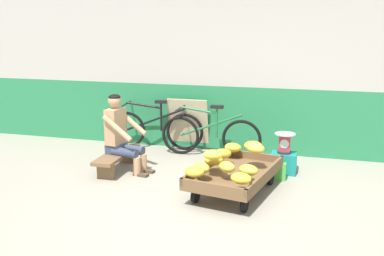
{
  "coord_description": "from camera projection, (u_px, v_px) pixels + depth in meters",
  "views": [
    {
      "loc": [
        1.3,
        -4.45,
        2.13
      ],
      "look_at": [
        -0.29,
        1.19,
        0.75
      ],
      "focal_mm": 41.71,
      "sensor_mm": 36.0,
      "label": 1
    }
  ],
  "objects": [
    {
      "name": "back_wall",
      "position": [
        238.0,
        65.0,
        7.42
      ],
      "size": [
        16.0,
        0.3,
        2.89
      ],
      "color": "#287F4C",
      "rests_on": "ground"
    },
    {
      "name": "plastic_crate",
      "position": [
        284.0,
        163.0,
        6.48
      ],
      "size": [
        0.36,
        0.28,
        0.3
      ],
      "color": "#19847F",
      "rests_on": "ground"
    },
    {
      "name": "vendor_seated",
      "position": [
        121.0,
        134.0,
        6.47
      ],
      "size": [
        0.71,
        0.54,
        1.14
      ],
      "color": "tan",
      "rests_on": "ground"
    },
    {
      "name": "bicycle_near_left",
      "position": [
        155.0,
        129.0,
        7.69
      ],
      "size": [
        1.65,
        0.48,
        0.86
      ],
      "color": "black",
      "rests_on": "ground"
    },
    {
      "name": "banana_cart",
      "position": [
        235.0,
        175.0,
        5.68
      ],
      "size": [
        1.1,
        1.57,
        0.36
      ],
      "color": "brown",
      "rests_on": "ground"
    },
    {
      "name": "low_bench",
      "position": [
        117.0,
        157.0,
        6.59
      ],
      "size": [
        0.32,
        1.11,
        0.27
      ],
      "color": "brown",
      "rests_on": "ground"
    },
    {
      "name": "weighing_scale",
      "position": [
        285.0,
        143.0,
        6.41
      ],
      "size": [
        0.3,
        0.3,
        0.29
      ],
      "color": "#28282D",
      "rests_on": "plastic_crate"
    },
    {
      "name": "banana_pile",
      "position": [
        228.0,
        160.0,
        5.59
      ],
      "size": [
        0.89,
        1.45,
        0.26
      ],
      "color": "gold",
      "rests_on": "banana_cart"
    },
    {
      "name": "bicycle_far_left",
      "position": [
        210.0,
        135.0,
        7.25
      ],
      "size": [
        1.66,
        0.48,
        0.86
      ],
      "color": "black",
      "rests_on": "ground"
    },
    {
      "name": "ground_plane",
      "position": [
        188.0,
        218.0,
        5.0
      ],
      "size": [
        80.0,
        80.0,
        0.0
      ],
      "primitive_type": "plane",
      "color": "gray"
    },
    {
      "name": "sign_board",
      "position": [
        188.0,
        124.0,
        7.67
      ],
      "size": [
        0.7,
        0.21,
        0.89
      ],
      "color": "#C6B289",
      "rests_on": "ground"
    },
    {
      "name": "shopping_bag",
      "position": [
        279.0,
        171.0,
        6.2
      ],
      "size": [
        0.18,
        0.12,
        0.24
      ],
      "primitive_type": "cube",
      "color": "green",
      "rests_on": "ground"
    }
  ]
}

